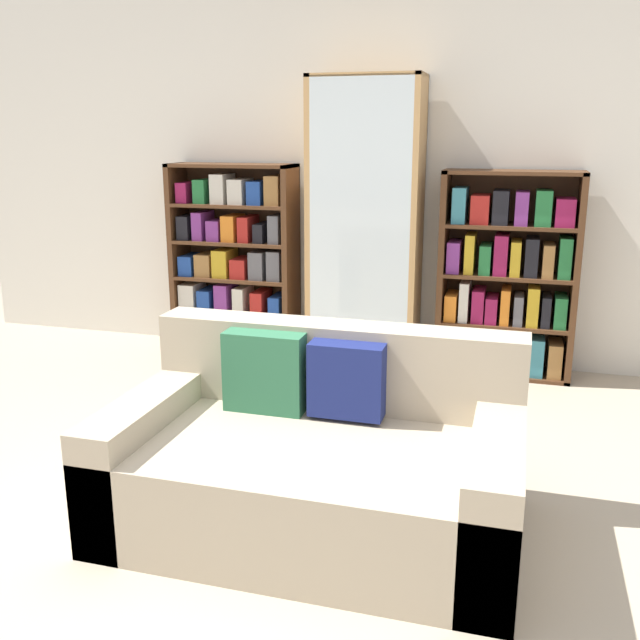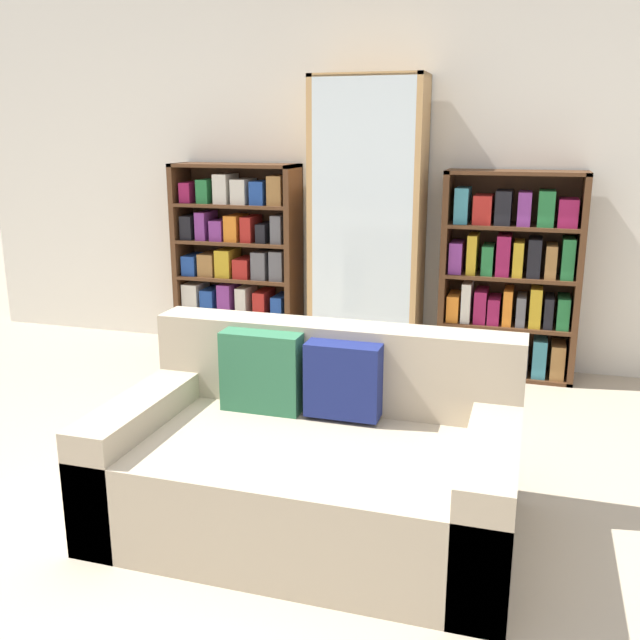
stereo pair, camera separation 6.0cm
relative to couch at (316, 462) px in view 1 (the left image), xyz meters
The scene contains 7 objects.
ground_plane 0.48m from the couch, 106.43° to the right, with size 16.00×16.00×0.00m, color tan.
wall_back 2.65m from the couch, 92.65° to the left, with size 6.85×0.06×2.70m.
couch is the anchor object (origin of this frame).
bookshelf_left 2.58m from the couch, 119.99° to the left, with size 0.93×0.32×1.39m.
display_cabinet 2.33m from the couch, 97.46° to the left, with size 0.77×0.36×1.98m.
bookshelf_right 2.35m from the couch, 72.67° to the left, with size 0.90×0.32×1.37m.
wine_bottle 1.04m from the couch, 87.63° to the left, with size 0.07×0.07×0.40m.
Camera 1 is at (0.89, -2.25, 1.62)m, focal length 40.00 mm.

